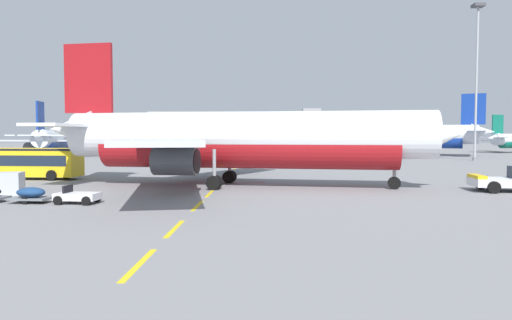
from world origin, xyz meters
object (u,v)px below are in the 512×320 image
at_px(apron_shuttle_bus, 19,161).
at_px(baggage_train, 31,194).
at_px(airliner_foreground, 239,139).
at_px(uld_cargo_container, 10,183).
at_px(airliner_far_center, 401,136).
at_px(apron_light_mast_far, 477,64).
at_px(airliner_mid_left, 59,140).

relative_size(apron_shuttle_bus, baggage_train, 1.40).
distance_m(airliner_foreground, uld_cargo_container, 17.38).
bearing_deg(apron_shuttle_bus, uld_cargo_container, -64.23).
xyz_separation_m(airliner_foreground, baggage_train, (-12.47, -9.85, -3.42)).
height_order(airliner_far_center, apron_light_mast_far, apron_light_mast_far).
bearing_deg(uld_cargo_container, apron_light_mast_far, 41.08).
distance_m(apron_shuttle_bus, uld_cargo_container, 13.20).
relative_size(uld_cargo_container, apron_light_mast_far, 0.07).
xyz_separation_m(airliner_foreground, uld_cargo_container, (-16.06, -5.83, -3.15)).
height_order(airliner_mid_left, apron_shuttle_bus, airliner_mid_left).
bearing_deg(airliner_mid_left, airliner_far_center, 5.72).
distance_m(baggage_train, apron_light_mast_far, 72.41).
height_order(airliner_foreground, airliner_mid_left, airliner_foreground).
height_order(airliner_foreground, apron_light_mast_far, apron_light_mast_far).
height_order(airliner_far_center, apron_shuttle_bus, airliner_far_center).
relative_size(airliner_foreground, uld_cargo_container, 18.48).
height_order(airliner_mid_left, apron_light_mast_far, apron_light_mast_far).
distance_m(baggage_train, uld_cargo_container, 5.40).
xyz_separation_m(airliner_far_center, uld_cargo_container, (-47.06, -68.02, -3.29)).
relative_size(airliner_foreground, apron_shuttle_bus, 2.85).
bearing_deg(airliner_mid_left, apron_shuttle_bus, -69.74).
relative_size(airliner_foreground, airliner_far_center, 1.00).
height_order(airliner_far_center, uld_cargo_container, airliner_far_center).
relative_size(apron_shuttle_bus, uld_cargo_container, 6.47).
distance_m(airliner_far_center, apron_shuttle_bus, 77.11).
xyz_separation_m(airliner_mid_left, apron_shuttle_bus, (18.11, -49.06, -1.58)).
height_order(baggage_train, uld_cargo_container, uld_cargo_container).
height_order(airliner_foreground, apron_shuttle_bus, airliner_foreground).
bearing_deg(airliner_far_center, airliner_mid_left, -174.28).
xyz_separation_m(airliner_foreground, apron_shuttle_bus, (-21.79, 6.03, -2.20)).
xyz_separation_m(apron_shuttle_bus, uld_cargo_container, (5.72, -11.86, -0.95)).
xyz_separation_m(airliner_foreground, airliner_mid_left, (-39.89, 55.09, -0.62)).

